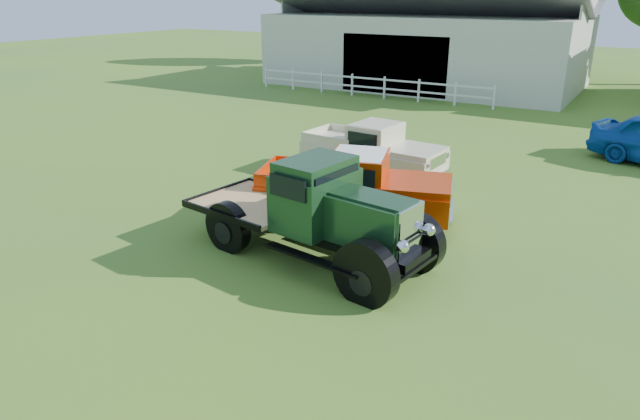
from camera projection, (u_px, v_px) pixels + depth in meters
The scene contains 6 objects.
ground at pixel (283, 272), 12.05m from camera, with size 120.00×120.00×0.00m, color #456D2D.
shed_left at pixel (427, 38), 35.19m from camera, with size 18.80×10.20×5.60m, color #B0B299, non-canonical shape.
fence_rail at pixel (368, 86), 31.67m from camera, with size 14.20×0.16×1.20m, color white, non-canonical shape.
vintage_flatbed at pixel (312, 209), 12.34m from camera, with size 5.76×2.28×2.28m, color #17371C, non-canonical shape.
red_pickup at pixel (354, 187), 14.44m from camera, with size 4.99×1.92×1.82m, color #C12F05, non-canonical shape.
white_pickup at pixel (372, 151), 17.92m from camera, with size 4.65×1.80×1.71m, color beige, non-canonical shape.
Camera 1 is at (6.23, -8.82, 5.56)m, focal length 32.00 mm.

